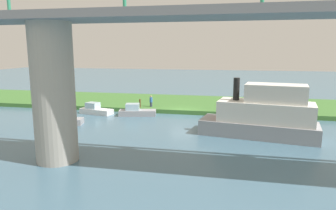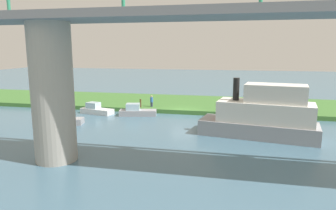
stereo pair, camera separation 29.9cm
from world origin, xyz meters
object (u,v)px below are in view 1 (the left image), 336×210
Objects in this scene: bridge_pylon at (54,94)px; marker_buoy at (68,133)px; mooring_post at (140,103)px; person_on_bank at (151,101)px; skiff_small at (61,120)px; riverboat_paddlewheel at (96,110)px; motorboat_white at (136,111)px; motorboat_red at (263,115)px.

marker_buoy is at bearing -66.21° from bridge_pylon.
mooring_post reaches higher than marker_buoy.
marker_buoy is at bearing 71.09° from person_on_bank.
riverboat_paddlewheel is at bearing -101.26° from skiff_small.
marker_buoy is at bearing 127.46° from skiff_small.
motorboat_white reaches higher than riverboat_paddlewheel.
mooring_post is 5.36m from riverboat_paddlewheel.
person_on_bank reaches higher than marker_buoy.
person_on_bank reaches higher than mooring_post.
person_on_bank is at bearing -128.47° from skiff_small.
motorboat_white reaches higher than skiff_small.
mooring_post is 12.14m from marker_buoy.
riverboat_paddlewheel is (5.92, 3.25, -0.73)m from person_on_bank.
mooring_post is at bearing -31.48° from motorboat_red.
motorboat_white is (0.90, 3.21, -0.70)m from person_on_bank.
mooring_post reaches higher than riverboat_paddlewheel.
riverboat_paddlewheel is 5.72m from skiff_small.
bridge_pylon is 11.48m from skiff_small.
bridge_pylon reaches higher than marker_buoy.
riverboat_paddlewheel is at bearing -79.85° from marker_buoy.
motorboat_red is at bearing -147.50° from bridge_pylon.
person_on_bank reaches higher than motorboat_white.
bridge_pylon is 0.90× the size of motorboat_red.
person_on_bank is 0.31× the size of motorboat_white.
marker_buoy is (3.37, 9.25, -0.25)m from motorboat_white.
motorboat_white is (-0.31, 2.47, -0.50)m from mooring_post.
bridge_pylon is 2.21× the size of skiff_small.
mooring_post is at bearing -82.86° from motorboat_white.
motorboat_red reaches higher than marker_buoy.
person_on_bank is at bearing -105.62° from motorboat_white.
motorboat_white is (13.36, -5.90, -1.38)m from motorboat_red.
person_on_bank is 1.43m from mooring_post.
mooring_post is at bearing -152.03° from riverboat_paddlewheel.
person_on_bank is (-1.76, -18.17, -3.43)m from bridge_pylon.
mooring_post is 0.23× the size of motorboat_white.
bridge_pylon reaches higher than skiff_small.
motorboat_red is at bearing 162.30° from riverboat_paddlewheel.
marker_buoy is (2.51, -5.70, -4.38)m from bridge_pylon.
mooring_post is (1.21, 0.75, -0.20)m from person_on_bank.
motorboat_white is (-6.14, -5.64, 0.03)m from skiff_small.
mooring_post is at bearing 31.75° from person_on_bank.
motorboat_white is at bearing -179.60° from riverboat_paddlewheel.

